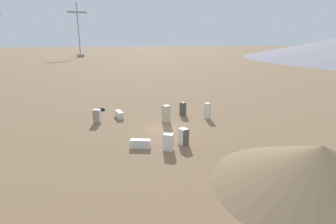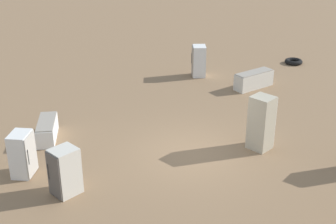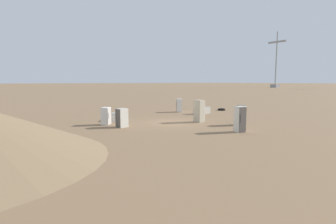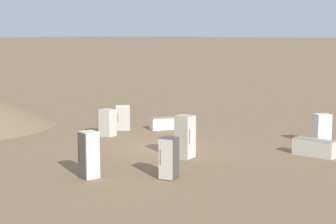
{
  "view_description": "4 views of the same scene",
  "coord_description": "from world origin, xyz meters",
  "px_view_note": "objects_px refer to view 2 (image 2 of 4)",
  "views": [
    {
      "loc": [
        10.8,
        22.78,
        8.53
      ],
      "look_at": [
        0.13,
        0.76,
        1.99
      ],
      "focal_mm": 28.0,
      "sensor_mm": 36.0,
      "label": 1
    },
    {
      "loc": [
        -10.5,
        8.87,
        7.67
      ],
      "look_at": [
        0.89,
        0.33,
        1.31
      ],
      "focal_mm": 50.0,
      "sensor_mm": 36.0,
      "label": 2
    },
    {
      "loc": [
        -17.75,
        12.7,
        3.46
      ],
      "look_at": [
        -0.73,
        0.89,
        1.04
      ],
      "focal_mm": 28.0,
      "sensor_mm": 36.0,
      "label": 3
    },
    {
      "loc": [
        -19.61,
        -17.26,
        5.45
      ],
      "look_at": [
        0.55,
        0.23,
        1.65
      ],
      "focal_mm": 60.0,
      "sensor_mm": 36.0,
      "label": 4
    }
  ],
  "objects_px": {
    "discarded_fridge_0": "(47,130)",
    "discarded_fridge_4": "(65,172)",
    "discarded_fridge_1": "(254,80)",
    "discarded_fridge_3": "(261,123)",
    "discarded_fridge_5": "(22,154)",
    "scrap_tire": "(294,61)",
    "discarded_fridge_7": "(199,61)"
  },
  "relations": [
    {
      "from": "discarded_fridge_1",
      "to": "discarded_fridge_5",
      "type": "bearing_deg",
      "value": 96.62
    },
    {
      "from": "discarded_fridge_3",
      "to": "discarded_fridge_4",
      "type": "distance_m",
      "value": 6.67
    },
    {
      "from": "scrap_tire",
      "to": "discarded_fridge_4",
      "type": "bearing_deg",
      "value": 104.68
    },
    {
      "from": "discarded_fridge_0",
      "to": "discarded_fridge_1",
      "type": "relative_size",
      "value": 0.91
    },
    {
      "from": "discarded_fridge_1",
      "to": "scrap_tire",
      "type": "bearing_deg",
      "value": -72.89
    },
    {
      "from": "discarded_fridge_0",
      "to": "discarded_fridge_5",
      "type": "bearing_deg",
      "value": 79.29
    },
    {
      "from": "discarded_fridge_4",
      "to": "discarded_fridge_5",
      "type": "distance_m",
      "value": 1.82
    },
    {
      "from": "discarded_fridge_4",
      "to": "discarded_fridge_0",
      "type": "bearing_deg",
      "value": -24.38
    },
    {
      "from": "scrap_tire",
      "to": "discarded_fridge_3",
      "type": "bearing_deg",
      "value": 122.71
    },
    {
      "from": "discarded_fridge_0",
      "to": "discarded_fridge_5",
      "type": "height_order",
      "value": "discarded_fridge_5"
    },
    {
      "from": "discarded_fridge_0",
      "to": "scrap_tire",
      "type": "height_order",
      "value": "discarded_fridge_0"
    },
    {
      "from": "discarded_fridge_5",
      "to": "discarded_fridge_7",
      "type": "bearing_deg",
      "value": 153.37
    },
    {
      "from": "discarded_fridge_3",
      "to": "discarded_fridge_7",
      "type": "relative_size",
      "value": 1.26
    },
    {
      "from": "discarded_fridge_4",
      "to": "discarded_fridge_3",
      "type": "bearing_deg",
      "value": -111.49
    },
    {
      "from": "discarded_fridge_1",
      "to": "discarded_fridge_5",
      "type": "height_order",
      "value": "discarded_fridge_5"
    },
    {
      "from": "discarded_fridge_1",
      "to": "scrap_tire",
      "type": "relative_size",
      "value": 2.12
    },
    {
      "from": "discarded_fridge_3",
      "to": "discarded_fridge_7",
      "type": "xyz_separation_m",
      "value": [
        6.86,
        -3.06,
        -0.2
      ]
    },
    {
      "from": "discarded_fridge_1",
      "to": "discarded_fridge_3",
      "type": "xyz_separation_m",
      "value": [
        -4.14,
        4.04,
        0.57
      ]
    },
    {
      "from": "discarded_fridge_5",
      "to": "discarded_fridge_7",
      "type": "relative_size",
      "value": 0.94
    },
    {
      "from": "discarded_fridge_3",
      "to": "discarded_fridge_0",
      "type": "bearing_deg",
      "value": -141.56
    },
    {
      "from": "discarded_fridge_1",
      "to": "discarded_fridge_3",
      "type": "distance_m",
      "value": 5.82
    },
    {
      "from": "discarded_fridge_0",
      "to": "discarded_fridge_1",
      "type": "xyz_separation_m",
      "value": [
        -0.87,
        -9.56,
        0.04
      ]
    },
    {
      "from": "discarded_fridge_0",
      "to": "discarded_fridge_3",
      "type": "relative_size",
      "value": 0.94
    },
    {
      "from": "discarded_fridge_1",
      "to": "discarded_fridge_7",
      "type": "xyz_separation_m",
      "value": [
        2.71,
        0.98,
        0.37
      ]
    },
    {
      "from": "discarded_fridge_4",
      "to": "discarded_fridge_5",
      "type": "relative_size",
      "value": 1.01
    },
    {
      "from": "discarded_fridge_7",
      "to": "discarded_fridge_4",
      "type": "bearing_deg",
      "value": 154.97
    },
    {
      "from": "discarded_fridge_4",
      "to": "scrap_tire",
      "type": "bearing_deg",
      "value": -84.27
    },
    {
      "from": "discarded_fridge_0",
      "to": "discarded_fridge_4",
      "type": "relative_size",
      "value": 1.25
    },
    {
      "from": "discarded_fridge_3",
      "to": "discarded_fridge_7",
      "type": "bearing_deg",
      "value": 146.64
    },
    {
      "from": "discarded_fridge_4",
      "to": "discarded_fridge_7",
      "type": "distance_m",
      "value": 10.99
    },
    {
      "from": "discarded_fridge_7",
      "to": "discarded_fridge_5",
      "type": "bearing_deg",
      "value": 145.47
    },
    {
      "from": "discarded_fridge_1",
      "to": "discarded_fridge_5",
      "type": "xyz_separation_m",
      "value": [
        -0.98,
        11.13,
        0.32
      ]
    }
  ]
}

